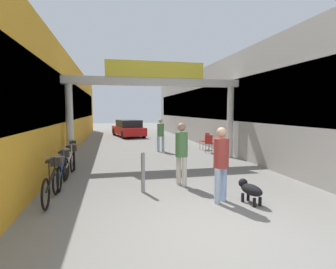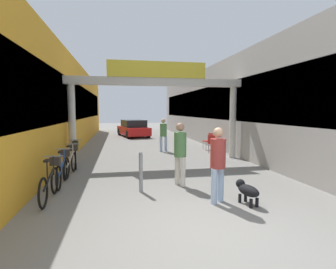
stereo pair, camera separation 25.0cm
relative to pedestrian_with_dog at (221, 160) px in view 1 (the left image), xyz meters
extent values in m
plane|color=gray|center=(-0.61, -1.23, -0.97)|extent=(80.00, 80.00, 0.00)
cube|color=gold|center=(-5.71, 9.77, 1.32)|extent=(3.00, 26.00, 4.59)
cube|color=black|center=(-4.23, 9.77, 1.55)|extent=(0.04, 23.40, 1.84)
cube|color=#9E9993|center=(4.49, 9.77, 1.32)|extent=(3.00, 26.00, 4.59)
cube|color=black|center=(3.01, 9.77, 1.55)|extent=(0.04, 23.40, 1.84)
cylinder|color=beige|center=(-3.96, 5.28, 0.57)|extent=(0.28, 0.28, 3.08)
cylinder|color=beige|center=(2.74, 5.28, 0.57)|extent=(0.28, 0.28, 3.08)
cube|color=beige|center=(-0.61, 5.28, 2.26)|extent=(7.40, 0.44, 0.30)
cube|color=yellow|center=(-0.61, 5.08, 2.73)|extent=(3.96, 0.10, 0.64)
cylinder|color=#A5BFE0|center=(-0.10, -0.06, -0.58)|extent=(0.19, 0.19, 0.79)
cylinder|color=#A5BFE0|center=(0.10, 0.06, -0.58)|extent=(0.19, 0.19, 0.79)
cylinder|color=#99332D|center=(0.00, 0.00, 0.15)|extent=(0.47, 0.47, 0.65)
sphere|color=tan|center=(0.00, 0.00, 0.61)|extent=(0.31, 0.31, 0.22)
cylinder|color=silver|center=(-0.46, 1.37, -0.57)|extent=(0.19, 0.19, 0.81)
cylinder|color=silver|center=(-0.57, 1.59, -0.57)|extent=(0.19, 0.19, 0.81)
cylinder|color=#4C7F47|center=(-0.51, 1.48, 0.17)|extent=(0.46, 0.46, 0.67)
sphere|color=tan|center=(-0.51, 1.48, 0.65)|extent=(0.31, 0.31, 0.23)
cylinder|color=#A5BFE0|center=(0.16, 7.47, -0.58)|extent=(0.16, 0.16, 0.78)
cylinder|color=#A5BFE0|center=(-0.08, 7.50, -0.58)|extent=(0.16, 0.16, 0.78)
cylinder|color=#4C7F47|center=(0.04, 7.49, 0.12)|extent=(0.38, 0.38, 0.64)
sphere|color=tan|center=(0.04, 7.49, 0.58)|extent=(0.25, 0.25, 0.22)
ellipsoid|color=black|center=(0.62, -0.26, -0.65)|extent=(0.40, 0.65, 0.24)
sphere|color=black|center=(0.56, 0.00, -0.57)|extent=(0.25, 0.25, 0.21)
sphere|color=white|center=(0.58, -0.09, -0.67)|extent=(0.18, 0.18, 0.15)
cylinder|color=black|center=(0.50, -0.10, -0.87)|extent=(0.08, 0.08, 0.20)
cylinder|color=black|center=(0.65, -0.07, -0.87)|extent=(0.08, 0.08, 0.20)
cylinder|color=black|center=(0.58, -0.46, -0.87)|extent=(0.08, 0.08, 0.20)
cylinder|color=black|center=(0.74, -0.42, -0.87)|extent=(0.08, 0.08, 0.20)
torus|color=black|center=(-3.75, 1.34, -0.64)|extent=(0.05, 0.67, 0.67)
torus|color=black|center=(-3.75, 0.32, -0.64)|extent=(0.05, 0.67, 0.67)
cube|color=black|center=(-3.75, 0.83, -0.46)|extent=(0.04, 0.94, 0.34)
cylinder|color=black|center=(-3.75, 0.71, -0.24)|extent=(0.03, 0.03, 0.42)
cube|color=black|center=(-3.75, 0.71, -0.02)|extent=(0.10, 0.22, 0.05)
cylinder|color=black|center=(-3.75, 1.28, -0.26)|extent=(0.03, 0.03, 0.46)
cylinder|color=gray|center=(-3.75, 1.28, -0.02)|extent=(0.46, 0.03, 0.03)
cube|color=#332D28|center=(-3.75, 1.48, -0.18)|extent=(0.24, 0.20, 0.20)
torus|color=black|center=(-3.75, 2.60, -0.64)|extent=(0.07, 0.67, 0.67)
torus|color=black|center=(-3.71, 1.58, -0.64)|extent=(0.07, 0.67, 0.67)
cube|color=#234C9E|center=(-3.73, 2.09, -0.46)|extent=(0.07, 0.94, 0.34)
cylinder|color=#234C9E|center=(-3.72, 1.97, -0.24)|extent=(0.03, 0.03, 0.42)
cube|color=black|center=(-3.72, 1.97, -0.02)|extent=(0.11, 0.22, 0.05)
cylinder|color=#234C9E|center=(-3.74, 2.54, -0.26)|extent=(0.03, 0.03, 0.46)
cylinder|color=gray|center=(-3.74, 2.54, -0.02)|extent=(0.46, 0.04, 0.03)
cube|color=#332D28|center=(-3.75, 2.74, -0.18)|extent=(0.25, 0.21, 0.20)
torus|color=black|center=(-3.69, 3.75, -0.64)|extent=(0.08, 0.67, 0.67)
torus|color=black|center=(-3.73, 2.73, -0.64)|extent=(0.08, 0.67, 0.67)
cube|color=beige|center=(-3.71, 3.24, -0.46)|extent=(0.07, 0.94, 0.34)
cylinder|color=beige|center=(-3.71, 3.12, -0.24)|extent=(0.03, 0.03, 0.42)
cube|color=black|center=(-3.71, 3.12, -0.02)|extent=(0.11, 0.22, 0.05)
cylinder|color=beige|center=(-3.69, 3.69, -0.26)|extent=(0.03, 0.03, 0.46)
cylinder|color=gray|center=(-3.69, 3.69, -0.02)|extent=(0.46, 0.05, 0.03)
cube|color=#332D28|center=(-3.68, 3.89, -0.18)|extent=(0.25, 0.21, 0.20)
torus|color=black|center=(-3.83, 5.04, -0.64)|extent=(0.16, 0.67, 0.67)
torus|color=black|center=(-3.67, 4.03, -0.64)|extent=(0.16, 0.67, 0.67)
cube|color=#338C4C|center=(-3.75, 4.53, -0.46)|extent=(0.19, 0.94, 0.34)
cylinder|color=#338C4C|center=(-3.73, 4.41, -0.24)|extent=(0.04, 0.04, 0.42)
cube|color=black|center=(-3.73, 4.41, -0.02)|extent=(0.13, 0.23, 0.05)
cylinder|color=#338C4C|center=(-3.82, 4.98, -0.26)|extent=(0.04, 0.04, 0.46)
cylinder|color=gray|center=(-3.82, 4.98, -0.02)|extent=(0.46, 0.10, 0.03)
cube|color=#332D28|center=(-3.85, 5.18, -0.18)|extent=(0.27, 0.24, 0.20)
cylinder|color=gray|center=(-1.63, 1.09, -0.49)|extent=(0.10, 0.10, 0.96)
sphere|color=gray|center=(-1.63, 1.09, 0.01)|extent=(0.10, 0.10, 0.10)
cylinder|color=gray|center=(2.37, 6.79, -0.75)|extent=(0.04, 0.04, 0.45)
cylinder|color=gray|center=(2.58, 6.53, -0.75)|extent=(0.04, 0.04, 0.45)
cylinder|color=gray|center=(2.11, 6.58, -0.75)|extent=(0.04, 0.04, 0.45)
cylinder|color=gray|center=(2.32, 6.32, -0.75)|extent=(0.04, 0.04, 0.45)
cube|color=#B2231E|center=(2.34, 6.55, -0.50)|extent=(0.56, 0.56, 0.04)
cube|color=#B2231E|center=(2.20, 6.44, -0.28)|extent=(0.28, 0.34, 0.40)
cylinder|color=gray|center=(2.26, 7.40, -0.75)|extent=(0.03, 0.03, 0.45)
cylinder|color=gray|center=(2.21, 7.73, -0.75)|extent=(0.03, 0.03, 0.45)
cylinder|color=gray|center=(2.60, 7.44, -0.75)|extent=(0.03, 0.03, 0.45)
cylinder|color=gray|center=(2.55, 7.78, -0.75)|extent=(0.03, 0.03, 0.45)
cube|color=#B2231E|center=(2.40, 7.59, -0.50)|extent=(0.45, 0.45, 0.04)
cube|color=#B2231E|center=(2.58, 7.61, -0.28)|extent=(0.10, 0.40, 0.40)
cube|color=red|center=(-1.05, 15.55, -0.49)|extent=(2.54, 4.28, 0.60)
cube|color=#1E2328|center=(-1.02, 15.40, 0.08)|extent=(2.00, 2.48, 0.55)
cylinder|color=black|center=(-2.13, 16.80, -0.67)|extent=(0.32, 0.63, 0.60)
cylinder|color=black|center=(-0.57, 17.13, -0.67)|extent=(0.32, 0.63, 0.60)
cylinder|color=black|center=(-1.52, 13.96, -0.67)|extent=(0.32, 0.63, 0.60)
cylinder|color=black|center=(0.03, 14.29, -0.67)|extent=(0.32, 0.63, 0.60)
camera|label=1|loc=(-2.40, -5.40, 1.10)|focal=28.00mm
camera|label=2|loc=(-2.15, -5.44, 1.10)|focal=28.00mm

